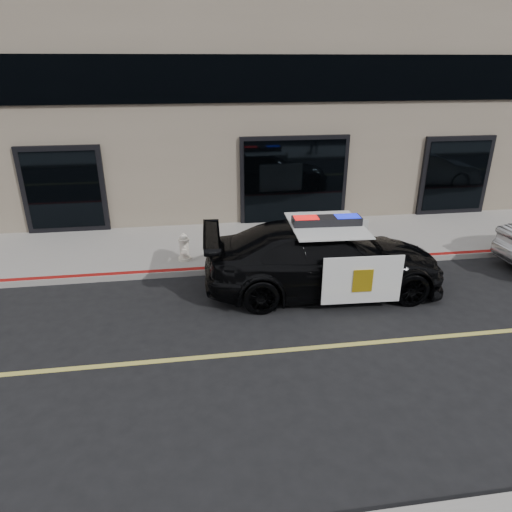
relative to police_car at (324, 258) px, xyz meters
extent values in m
plane|color=black|center=(1.32, -2.30, -0.81)|extent=(120.00, 120.00, 0.00)
cube|color=gray|center=(1.32, 2.95, -0.73)|extent=(60.00, 3.50, 0.15)
cube|color=#756856|center=(1.32, 8.20, 5.19)|extent=(60.00, 7.00, 12.00)
imported|color=black|center=(0.00, 0.00, -0.01)|extent=(2.71, 5.69, 1.60)
cube|color=white|center=(0.48, -1.17, -0.04)|extent=(1.70, 0.11, 1.06)
cube|color=white|center=(0.58, 1.12, -0.04)|extent=(1.70, 0.11, 1.06)
cube|color=white|center=(0.00, 0.00, 0.80)|extent=(1.68, 1.98, 0.03)
cube|color=gold|center=(0.48, -1.20, -0.04)|extent=(0.43, 0.03, 0.51)
cube|color=black|center=(0.00, 0.00, 0.89)|extent=(1.55, 0.46, 0.19)
cube|color=red|center=(-0.47, 0.02, 0.91)|extent=(0.55, 0.37, 0.17)
cube|color=#0C19CC|center=(0.46, -0.02, 0.91)|extent=(0.55, 0.37, 0.17)
cylinder|color=white|center=(-3.21, 1.88, -0.62)|extent=(0.34, 0.34, 0.07)
cylinder|color=white|center=(-3.21, 1.88, -0.35)|extent=(0.24, 0.24, 0.47)
cylinder|color=white|center=(-3.21, 1.88, -0.10)|extent=(0.29, 0.29, 0.06)
sphere|color=white|center=(-3.21, 1.88, -0.04)|extent=(0.21, 0.21, 0.21)
cylinder|color=white|center=(-3.21, 1.88, 0.05)|extent=(0.07, 0.07, 0.07)
cylinder|color=white|center=(-3.21, 2.04, -0.28)|extent=(0.12, 0.11, 0.12)
cylinder|color=white|center=(-3.21, 1.72, -0.28)|extent=(0.12, 0.11, 0.12)
cylinder|color=white|center=(-3.21, 1.70, -0.35)|extent=(0.16, 0.13, 0.16)
camera|label=1|loc=(-2.96, -9.27, 4.16)|focal=32.00mm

